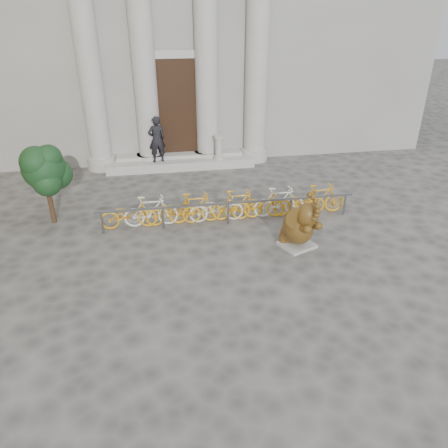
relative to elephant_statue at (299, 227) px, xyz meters
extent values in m
plane|color=#474442|center=(-2.72, -2.31, -0.64)|extent=(80.00, 80.00, 0.00)
cube|color=gray|center=(-2.72, 12.69, 5.36)|extent=(22.00, 10.00, 12.00)
cube|color=black|center=(-2.72, 7.61, 1.66)|extent=(2.40, 0.16, 4.00)
cylinder|color=#A8A59E|center=(-5.92, 7.49, 3.36)|extent=(0.90, 0.90, 8.00)
cylinder|color=#A8A59E|center=(-3.92, 7.49, 3.36)|extent=(0.90, 0.90, 8.00)
cylinder|color=#A8A59E|center=(-1.52, 7.49, 3.36)|extent=(0.90, 0.90, 8.00)
cylinder|color=#A8A59E|center=(0.48, 7.49, 3.36)|extent=(0.90, 0.90, 8.00)
cube|color=#A8A59E|center=(-2.72, 7.09, -0.46)|extent=(6.00, 1.20, 0.36)
cube|color=#A8A59E|center=(-0.01, 0.03, -0.60)|extent=(1.12, 1.07, 0.09)
ellipsoid|color=black|center=(-0.09, 0.21, -0.29)|extent=(0.95, 0.94, 0.56)
ellipsoid|color=black|center=(-0.02, 0.04, -0.04)|extent=(1.19, 1.30, 0.92)
cylinder|color=black|center=(-0.35, 0.22, -0.44)|extent=(0.35, 0.35, 0.23)
cylinder|color=black|center=(0.09, 0.40, -0.44)|extent=(0.35, 0.35, 0.23)
cylinder|color=black|center=(-0.06, -0.36, 0.13)|extent=(0.40, 0.57, 0.35)
cylinder|color=black|center=(0.30, -0.21, 0.13)|extent=(0.40, 0.57, 0.35)
ellipsoid|color=black|center=(0.10, -0.25, 0.45)|extent=(0.77, 0.75, 0.71)
cylinder|color=black|center=(-0.21, -0.27, 0.42)|extent=(0.60, 0.09, 0.60)
cylinder|color=black|center=(0.34, -0.04, 0.42)|extent=(0.48, 0.42, 0.60)
cone|color=beige|center=(0.07, -0.45, 0.31)|extent=(0.17, 0.20, 0.09)
cone|color=beige|center=(0.27, -0.37, 0.31)|extent=(0.09, 0.21, 0.09)
cube|color=slate|center=(-1.68, 1.72, 0.06)|extent=(8.00, 0.06, 0.06)
cylinder|color=slate|center=(-5.48, 1.72, -0.29)|extent=(0.06, 0.06, 0.70)
cylinder|color=slate|center=(-3.68, 1.72, -0.29)|extent=(0.06, 0.06, 0.70)
cylinder|color=slate|center=(-1.68, 1.72, -0.29)|extent=(0.06, 0.06, 0.70)
cylinder|color=slate|center=(0.32, 1.72, -0.29)|extent=(0.06, 0.06, 0.70)
cylinder|color=slate|center=(2.12, 1.72, -0.29)|extent=(0.06, 0.06, 0.70)
imported|color=orange|center=(-4.71, 1.97, -0.14)|extent=(1.70, 0.50, 1.00)
imported|color=silver|center=(-4.04, 1.97, -0.14)|extent=(1.66, 0.47, 1.00)
imported|color=orange|center=(-3.36, 1.97, -0.14)|extent=(1.70, 0.50, 1.00)
imported|color=orange|center=(-2.69, 1.97, -0.14)|extent=(1.66, 0.47, 1.00)
imported|color=silver|center=(-2.02, 1.97, -0.14)|extent=(1.70, 0.50, 1.00)
imported|color=orange|center=(-1.34, 1.97, -0.14)|extent=(1.66, 0.47, 1.00)
imported|color=orange|center=(-0.67, 1.97, -0.14)|extent=(1.70, 0.50, 1.00)
imported|color=silver|center=(0.00, 1.97, -0.14)|extent=(1.66, 0.47, 1.00)
imported|color=orange|center=(0.68, 1.97, -0.14)|extent=(1.70, 0.50, 1.00)
imported|color=orange|center=(1.35, 1.97, -0.14)|extent=(1.66, 0.47, 1.00)
cylinder|color=#332114|center=(-7.05, 2.73, 0.13)|extent=(0.15, 0.15, 1.54)
sphere|color=black|center=(-7.05, 2.73, 1.15)|extent=(1.28, 1.28, 1.28)
sphere|color=black|center=(-6.75, 2.90, 0.90)|extent=(0.94, 0.94, 0.94)
sphere|color=black|center=(-7.31, 2.94, 0.98)|extent=(0.85, 0.85, 0.85)
sphere|color=black|center=(-6.97, 2.47, 0.81)|extent=(0.85, 0.85, 0.85)
sphere|color=black|center=(-7.18, 2.56, 1.41)|extent=(0.94, 0.94, 0.94)
sphere|color=black|center=(-6.84, 2.65, 1.49)|extent=(0.77, 0.77, 0.77)
imported|color=black|center=(-3.64, 6.89, 0.64)|extent=(0.76, 0.59, 1.85)
cylinder|color=#A8A59E|center=(-1.17, 6.79, -0.22)|extent=(0.40, 0.40, 0.12)
cylinder|color=#A8A59E|center=(-1.17, 6.79, 0.17)|extent=(0.28, 0.28, 0.91)
cylinder|color=#A8A59E|center=(-1.17, 6.79, 0.65)|extent=(0.40, 0.40, 0.10)
camera|label=1|loc=(-3.85, -10.17, 5.65)|focal=35.00mm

